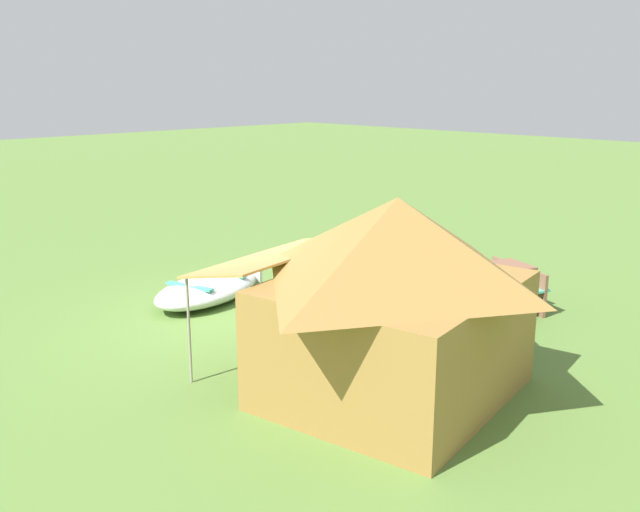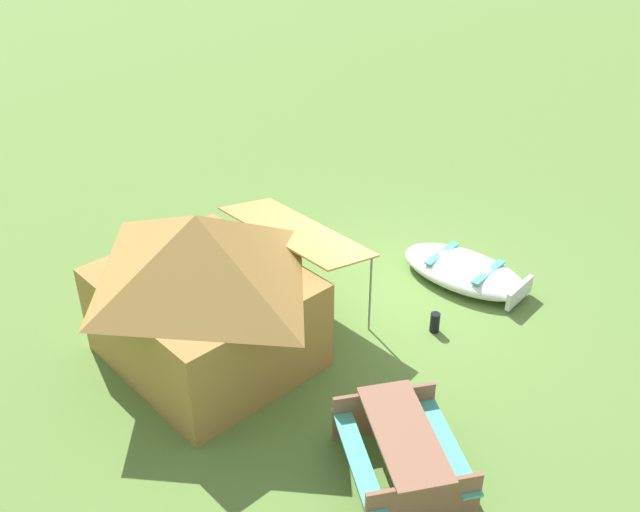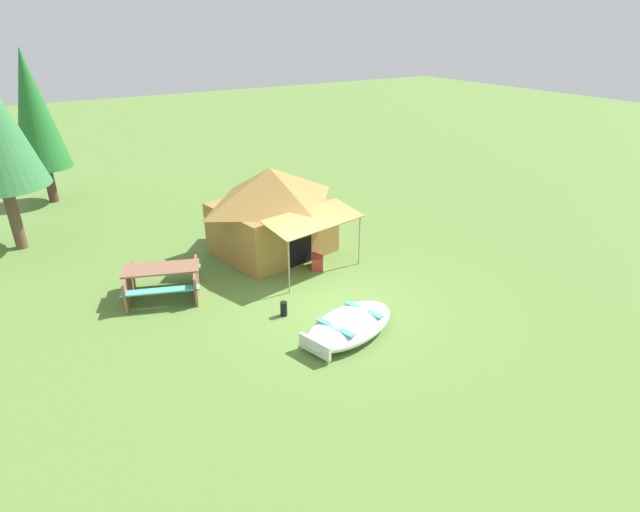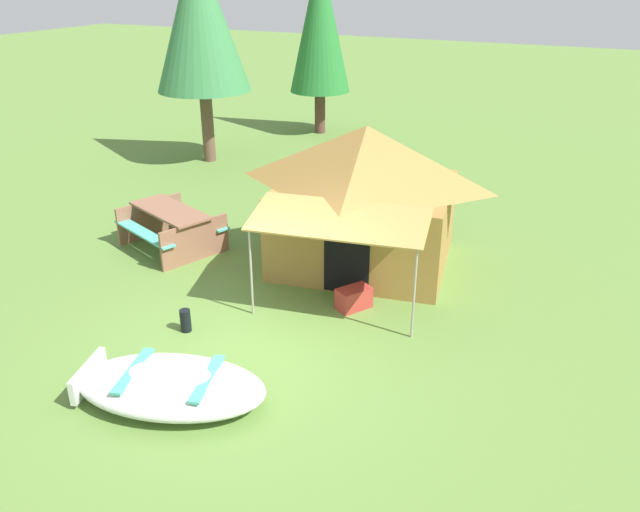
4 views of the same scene
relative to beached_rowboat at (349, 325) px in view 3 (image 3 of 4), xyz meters
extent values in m
plane|color=#5D8139|center=(0.37, 1.35, -0.23)|extent=(80.00, 80.00, 0.00)
ellipsoid|color=silver|center=(0.01, 0.00, -0.01)|extent=(2.69, 1.91, 0.44)
ellipsoid|color=#474946|center=(0.01, 0.00, 0.03)|extent=(2.46, 1.70, 0.16)
cube|color=#46B39F|center=(0.48, 0.14, 0.17)|extent=(0.40, 0.99, 0.04)
cube|color=#46B39F|center=(-0.46, -0.13, 0.17)|extent=(0.40, 0.99, 0.04)
cube|color=silver|center=(-1.06, -0.30, 0.01)|extent=(0.30, 0.82, 0.33)
cube|color=olive|center=(0.63, 4.85, 0.52)|extent=(3.38, 3.06, 1.50)
pyramid|color=olive|center=(0.63, 4.85, 1.79)|extent=(3.65, 3.30, 1.04)
cube|color=black|center=(0.85, 3.56, 0.40)|extent=(0.75, 0.16, 1.20)
cube|color=#B78D48|center=(0.94, 3.01, 1.33)|extent=(2.84, 1.57, 0.24)
cylinder|color=gray|center=(2.26, 2.75, 0.49)|extent=(0.04, 0.04, 1.43)
cylinder|color=gray|center=(-0.21, 2.32, 0.49)|extent=(0.04, 0.04, 1.43)
cube|color=#8B5C45|center=(-2.93, 3.84, 0.54)|extent=(1.95, 1.33, 0.04)
cube|color=#4FBAA6|center=(-3.14, 3.29, 0.24)|extent=(1.79, 0.89, 0.04)
cube|color=#4FBAA6|center=(-2.72, 4.39, 0.24)|extent=(1.79, 0.89, 0.04)
cube|color=#8B5C45|center=(-3.69, 4.13, 0.15)|extent=(0.57, 1.36, 0.75)
cube|color=#8B5C45|center=(-2.18, 3.56, 0.15)|extent=(0.57, 1.36, 0.75)
cube|color=#B0352E|center=(1.15, 3.18, -0.05)|extent=(0.55, 0.62, 0.35)
cylinder|color=black|center=(-0.85, 1.44, -0.05)|extent=(0.17, 0.17, 0.35)
cylinder|color=brown|center=(-5.73, 9.11, 0.74)|extent=(0.33, 0.33, 1.93)
cylinder|color=brown|center=(-4.35, 13.33, 0.44)|extent=(0.34, 0.34, 1.33)
cone|color=#25712E|center=(-4.35, 13.33, 3.18)|extent=(1.88, 1.88, 4.16)
camera|label=1|loc=(7.05, 10.00, 3.67)|focal=38.99mm
camera|label=2|loc=(-7.77, 8.29, 7.14)|focal=40.47mm
camera|label=3|loc=(-5.52, -7.60, 6.05)|focal=28.42mm
camera|label=4|loc=(4.52, -5.03, 4.81)|focal=35.50mm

